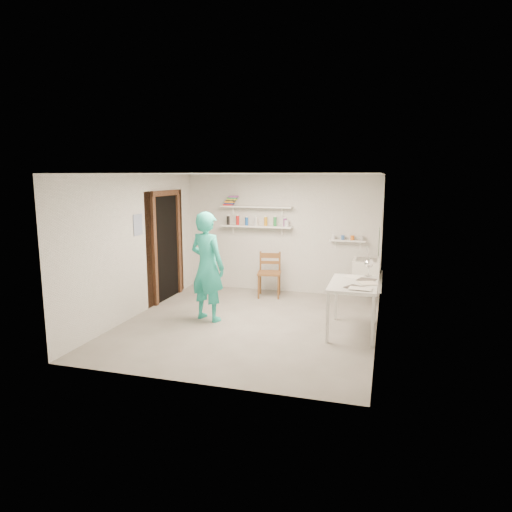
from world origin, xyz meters
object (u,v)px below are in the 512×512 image
(wall_clock, at_px, (208,246))
(work_table, at_px, (353,308))
(belfast_sink, at_px, (366,267))
(man, at_px, (207,266))
(wooden_chair, at_px, (269,273))
(desk_lamp, at_px, (369,263))

(wall_clock, bearing_deg, work_table, 14.48)
(belfast_sink, distance_m, man, 3.00)
(wooden_chair, distance_m, desk_lamp, 2.35)
(man, height_order, desk_lamp, man)
(belfast_sink, height_order, wooden_chair, wooden_chair)
(belfast_sink, height_order, man, man)
(belfast_sink, xyz_separation_m, work_table, (-0.11, -1.66, -0.31))
(man, bearing_deg, desk_lamp, -150.26)
(belfast_sink, bearing_deg, wooden_chair, 179.36)
(belfast_sink, height_order, wall_clock, wall_clock)
(man, height_order, wall_clock, man)
(desk_lamp, bearing_deg, wall_clock, -173.96)
(wooden_chair, xyz_separation_m, desk_lamp, (1.94, -1.21, 0.52))
(wall_clock, bearing_deg, desk_lamp, 25.01)
(belfast_sink, height_order, desk_lamp, desk_lamp)
(man, bearing_deg, wall_clock, -52.05)
(wall_clock, bearing_deg, belfast_sink, 48.98)
(man, distance_m, desk_lamp, 2.61)
(work_table, relative_size, desk_lamp, 8.00)
(man, height_order, work_table, man)
(wooden_chair, bearing_deg, work_table, -53.77)
(man, xyz_separation_m, wooden_chair, (0.61, 1.70, -0.42))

